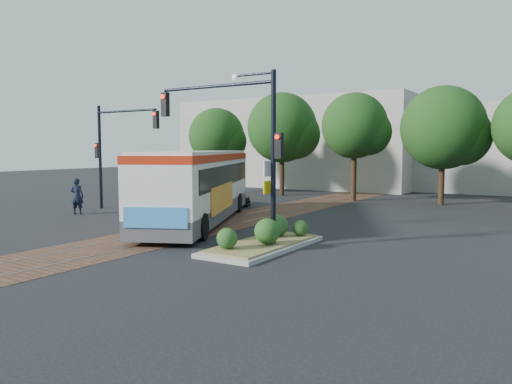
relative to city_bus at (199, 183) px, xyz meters
The scene contains 10 objects.
ground 3.45m from the city_bus, 68.58° to the right, with size 120.00×120.00×0.00m, color black.
trackbed 2.53m from the city_bus, 51.26° to the left, with size 3.60×40.00×0.02m.
tree_row 14.23m from the city_bus, 80.64° to the left, with size 26.40×5.60×7.67m.
warehouses 26.14m from the city_bus, 88.84° to the left, with size 40.00×13.00×8.00m.
city_bus is the anchor object (origin of this frame).
traffic_island 7.06m from the city_bus, 31.39° to the right, with size 2.20×5.20×1.13m.
signal_pole_main 6.44m from the city_bus, 35.40° to the right, with size 5.49×0.46×6.00m.
signal_pole_left 7.69m from the city_bus, 169.84° to the left, with size 4.99×0.34×6.00m.
officer 7.55m from the city_bus, behind, with size 0.71×0.46×1.94m, color black.
parked_car 7.48m from the city_bus, 116.75° to the left, with size 1.58×3.89×1.13m, color black.
Camera 1 is at (13.91, -15.79, 3.52)m, focal length 35.00 mm.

